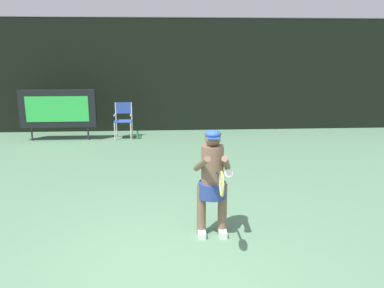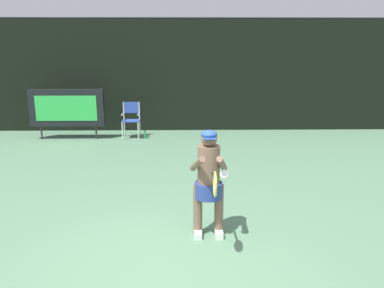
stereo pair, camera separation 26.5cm
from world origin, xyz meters
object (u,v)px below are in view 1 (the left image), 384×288
(umpire_chair, at_px, (123,118))
(tennis_player, at_px, (212,178))
(water_bottle, at_px, (138,135))
(tennis_racket, at_px, (221,183))
(scoreboard, at_px, (58,109))

(umpire_chair, bearing_deg, tennis_player, -73.05)
(water_bottle, xyz_separation_m, tennis_racket, (1.57, -6.94, 0.89))
(water_bottle, bearing_deg, tennis_racket, -77.22)
(tennis_racket, bearing_deg, scoreboard, 138.49)
(umpire_chair, distance_m, tennis_racket, 7.41)
(scoreboard, xyz_separation_m, umpire_chair, (1.87, 0.18, -0.33))
(umpire_chair, bearing_deg, water_bottle, -23.24)
(water_bottle, height_order, tennis_player, tennis_player)
(umpire_chair, xyz_separation_m, tennis_racket, (2.00, -7.12, 0.39))
(scoreboard, distance_m, umpire_chair, 1.91)
(umpire_chair, relative_size, tennis_racket, 1.79)
(scoreboard, relative_size, water_bottle, 8.30)
(umpire_chair, distance_m, tennis_player, 6.76)
(tennis_player, height_order, tennis_racket, tennis_player)
(water_bottle, relative_size, tennis_player, 0.17)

